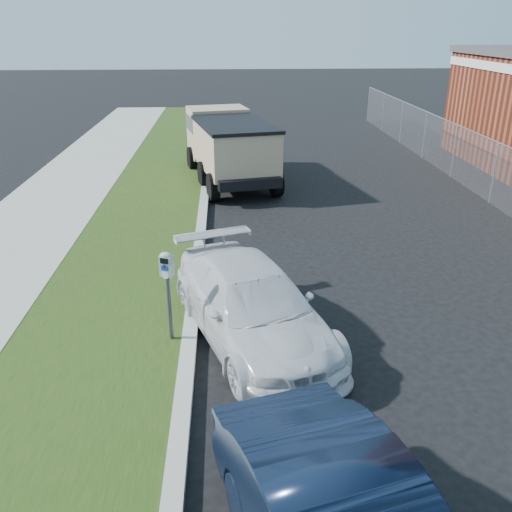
{
  "coord_description": "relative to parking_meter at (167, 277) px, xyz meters",
  "views": [
    {
      "loc": [
        -1.93,
        -8.23,
        4.97
      ],
      "look_at": [
        -1.4,
        1.0,
        1.0
      ],
      "focal_mm": 38.0,
      "sensor_mm": 36.0,
      "label": 1
    }
  ],
  "objects": [
    {
      "name": "white_wagon",
      "position": [
        1.34,
        0.2,
        -0.62
      ],
      "size": [
        3.15,
        4.76,
        1.28
      ],
      "primitive_type": "imported",
      "rotation": [
        0.0,
        0.0,
        0.34
      ],
      "color": "silver",
      "rests_on": "ground"
    },
    {
      "name": "parking_meter",
      "position": [
        0.0,
        0.0,
        0.0
      ],
      "size": [
        0.25,
        0.21,
        1.54
      ],
      "rotation": [
        0.0,
        0.0,
        -0.36
      ],
      "color": "#3F4247",
      "rests_on": "ground"
    },
    {
      "name": "chainlink_fence",
      "position": [
        8.89,
        7.38,
        -0.0
      ],
      "size": [
        0.06,
        30.06,
        30.0
      ],
      "color": "slate",
      "rests_on": "ground"
    },
    {
      "name": "dump_truck",
      "position": [
        1.07,
        10.44,
        -0.02
      ],
      "size": [
        3.25,
        5.95,
        2.21
      ],
      "rotation": [
        0.0,
        0.0,
        0.21
      ],
      "color": "black",
      "rests_on": "ground"
    },
    {
      "name": "ground",
      "position": [
        2.89,
        0.38,
        -1.26
      ],
      "size": [
        120.0,
        120.0,
        0.0
      ],
      "primitive_type": "plane",
      "color": "black",
      "rests_on": "ground"
    },
    {
      "name": "streetside",
      "position": [
        -2.67,
        2.38,
        -1.2
      ],
      "size": [
        6.12,
        50.0,
        0.15
      ],
      "color": "gray",
      "rests_on": "ground"
    }
  ]
}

